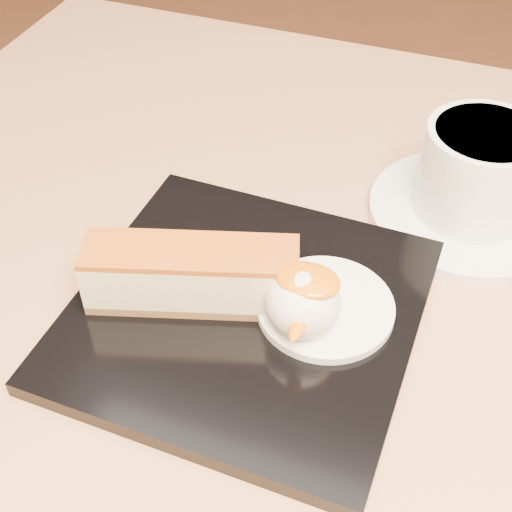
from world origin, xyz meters
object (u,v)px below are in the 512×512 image
at_px(table, 280,454).
at_px(coffee_cup, 481,171).
at_px(dessert_plate, 246,312).
at_px(saucer, 467,212).
at_px(ice_cream_scoop, 303,303).
at_px(cheesecake, 192,275).

relative_size(table, coffee_cup, 7.23).
bearing_deg(dessert_plate, saucer, 51.64).
bearing_deg(ice_cream_scoop, coffee_cup, 61.95).
distance_m(dessert_plate, saucer, 0.20).
relative_size(table, dessert_plate, 3.64).
bearing_deg(coffee_cup, cheesecake, -113.20).
bearing_deg(cheesecake, dessert_plate, -9.15).
bearing_deg(cheesecake, ice_cream_scoop, -17.28).
height_order(ice_cream_scoop, coffee_cup, coffee_cup).
bearing_deg(coffee_cup, ice_cream_scoop, -96.18).
distance_m(table, dessert_plate, 0.16).
distance_m(saucer, coffee_cup, 0.04).
distance_m(table, ice_cream_scoop, 0.19).
xyz_separation_m(cheesecake, saucer, (0.16, 0.16, -0.03)).
bearing_deg(table, cheesecake, -176.14).
bearing_deg(dessert_plate, ice_cream_scoop, -7.13).
distance_m(ice_cream_scoop, saucer, 0.18).
height_order(ice_cream_scoop, saucer, ice_cream_scoop).
height_order(dessert_plate, cheesecake, cheesecake).
relative_size(ice_cream_scoop, saucer, 0.31).
xyz_separation_m(ice_cream_scoop, saucer, (0.08, 0.16, -0.03)).
height_order(cheesecake, ice_cream_scoop, ice_cream_scoop).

